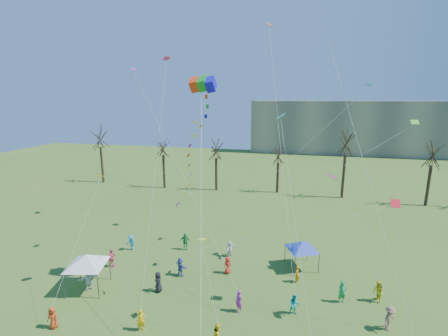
% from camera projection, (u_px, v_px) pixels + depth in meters
% --- Properties ---
extents(distant_building, '(60.00, 14.00, 15.00)m').
position_uv_depth(distant_building, '(357.00, 127.00, 90.74)').
color(distant_building, gray).
rests_on(distant_building, ground).
extents(bare_tree_row, '(69.92, 7.11, 11.33)m').
position_uv_depth(bare_tree_row, '(284.00, 152.00, 50.50)').
color(bare_tree_row, black).
rests_on(bare_tree_row, ground).
extents(big_box_kite, '(2.58, 6.24, 17.51)m').
position_uv_depth(big_box_kite, '(197.00, 154.00, 22.97)').
color(big_box_kite, red).
rests_on(big_box_kite, ground).
extents(canopy_tent_white, '(4.06, 4.06, 3.12)m').
position_uv_depth(canopy_tent_white, '(86.00, 260.00, 25.76)').
color(canopy_tent_white, '#3F3F44').
rests_on(canopy_tent_white, ground).
extents(canopy_tent_blue, '(3.30, 3.30, 2.70)m').
position_uv_depth(canopy_tent_blue, '(302.00, 245.00, 29.09)').
color(canopy_tent_blue, '#3F3F44').
rests_on(canopy_tent_blue, ground).
extents(festival_crowd, '(25.10, 13.96, 1.86)m').
position_uv_depth(festival_crowd, '(221.00, 285.00, 25.27)').
color(festival_crowd, '#CB4219').
rests_on(festival_crowd, ground).
extents(small_kites_aloft, '(29.68, 18.81, 32.09)m').
position_uv_depth(small_kites_aloft, '(256.00, 127.00, 26.36)').
color(small_kites_aloft, orange).
rests_on(small_kites_aloft, ground).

